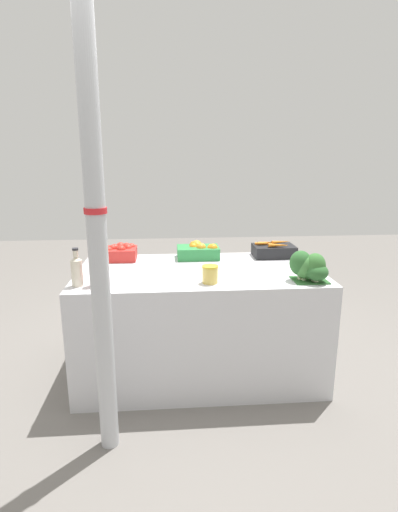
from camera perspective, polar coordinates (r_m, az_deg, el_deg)
name	(u,v)px	position (r m, az deg, el deg)	size (l,w,h in m)	color
ground_plane	(199,370)	(3.21, 0.00, -15.93)	(10.00, 10.00, 0.00)	slate
market_table	(199,321)	(3.03, 0.00, -9.30)	(1.74, 0.95, 0.81)	silver
support_pole	(96,226)	(2.06, -14.44, 4.15)	(0.11, 0.11, 2.54)	#B7BABF
apple_crate	(116,252)	(3.21, -11.77, 0.55)	(0.33, 0.22, 0.13)	red
orange_crate	(199,251)	(3.19, -0.03, 0.78)	(0.33, 0.22, 0.14)	#2D8442
carrot_crate	(274,250)	(3.29, 10.64, 0.80)	(0.33, 0.22, 0.13)	black
broccoli_pile	(309,267)	(2.69, 15.46, -1.48)	(0.24, 0.21, 0.20)	#2D602D
juice_bottle_cloudy	(77,270)	(2.62, -17.06, -1.96)	(0.07, 0.07, 0.25)	beige
juice_bottle_ruby	(96,269)	(2.59, -14.56, -1.75)	(0.07, 0.07, 0.26)	#B2333D
pickle_jar	(210,274)	(2.58, 1.60, -2.62)	(0.11, 0.11, 0.12)	#DBBC56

